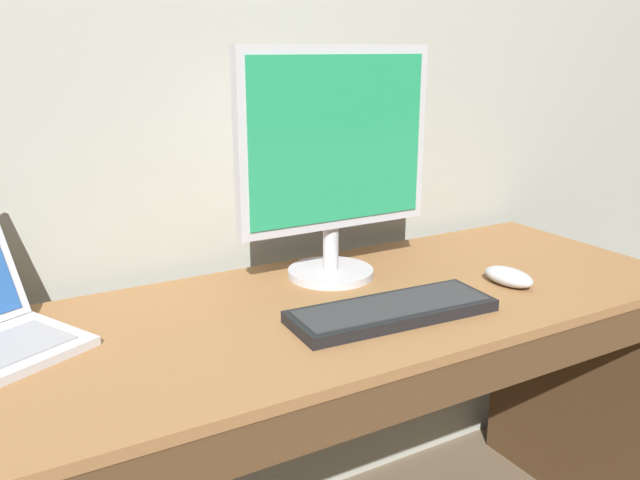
% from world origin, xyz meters
% --- Properties ---
extents(desk, '(1.83, 0.60, 0.74)m').
position_xyz_m(desk, '(0.00, -0.01, 0.49)').
color(desk, olive).
rests_on(desk, ground).
extents(external_monitor, '(0.46, 0.20, 0.51)m').
position_xyz_m(external_monitor, '(0.19, 0.13, 1.02)').
color(external_monitor, '#B7B7BC').
rests_on(external_monitor, desk).
extents(wired_keyboard, '(0.42, 0.17, 0.03)m').
position_xyz_m(wired_keyboard, '(0.17, -0.12, 0.75)').
color(wired_keyboard, black).
rests_on(wired_keyboard, desk).
extents(computer_mouse, '(0.08, 0.13, 0.04)m').
position_xyz_m(computer_mouse, '(0.50, -0.10, 0.76)').
color(computer_mouse, '#B7B7BC').
rests_on(computer_mouse, desk).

